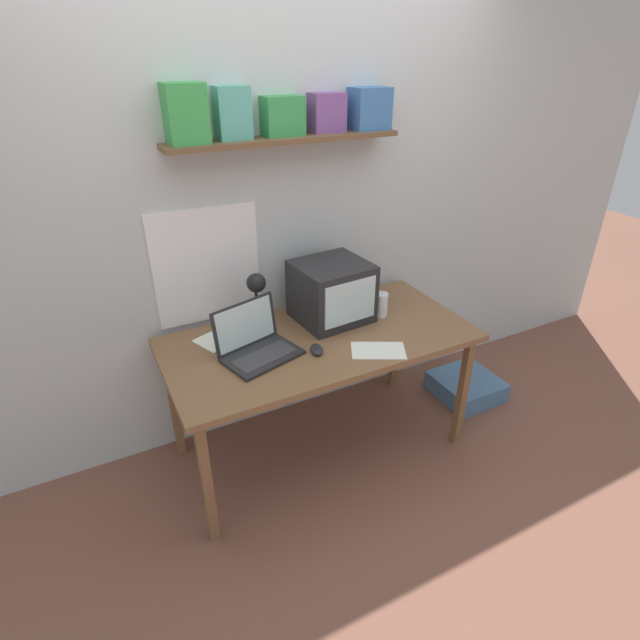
% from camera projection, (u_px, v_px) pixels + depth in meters
% --- Properties ---
extents(ground_plane, '(12.00, 12.00, 0.00)m').
position_uv_depth(ground_plane, '(320.00, 446.00, 2.97)').
color(ground_plane, brown).
extents(back_wall, '(5.60, 0.24, 2.60)m').
position_uv_depth(back_wall, '(281.00, 209.00, 2.70)').
color(back_wall, silver).
rests_on(back_wall, ground_plane).
extents(corner_desk, '(1.61, 0.79, 0.76)m').
position_uv_depth(corner_desk, '(320.00, 347.00, 2.64)').
color(corner_desk, brown).
rests_on(corner_desk, ground_plane).
extents(crt_monitor, '(0.41, 0.39, 0.32)m').
position_uv_depth(crt_monitor, '(332.00, 291.00, 2.71)').
color(crt_monitor, '#232326').
rests_on(crt_monitor, corner_desk).
extents(laptop, '(0.42, 0.36, 0.25)m').
position_uv_depth(laptop, '(255.00, 342.00, 2.44)').
color(laptop, '#232326').
rests_on(laptop, corner_desk).
extents(desk_lamp, '(0.12, 0.16, 0.33)m').
position_uv_depth(desk_lamp, '(256.00, 290.00, 2.57)').
color(desk_lamp, black).
rests_on(desk_lamp, corner_desk).
extents(juice_glass, '(0.08, 0.08, 0.14)m').
position_uv_depth(juice_glass, '(381.00, 306.00, 2.79)').
color(juice_glass, white).
rests_on(juice_glass, corner_desk).
extents(computer_mouse, '(0.08, 0.12, 0.03)m').
position_uv_depth(computer_mouse, '(317.00, 349.00, 2.47)').
color(computer_mouse, '#232326').
rests_on(computer_mouse, corner_desk).
extents(printed_handout, '(0.25, 0.24, 0.00)m').
position_uv_depth(printed_handout, '(218.00, 339.00, 2.58)').
color(printed_handout, white).
rests_on(printed_handout, corner_desk).
extents(loose_paper_near_monitor, '(0.31, 0.27, 0.00)m').
position_uv_depth(loose_paper_near_monitor, '(378.00, 350.00, 2.49)').
color(loose_paper_near_monitor, white).
rests_on(loose_paper_near_monitor, corner_desk).
extents(floor_cushion, '(0.40, 0.40, 0.13)m').
position_uv_depth(floor_cushion, '(466.00, 386.00, 3.38)').
color(floor_cushion, teal).
rests_on(floor_cushion, ground_plane).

